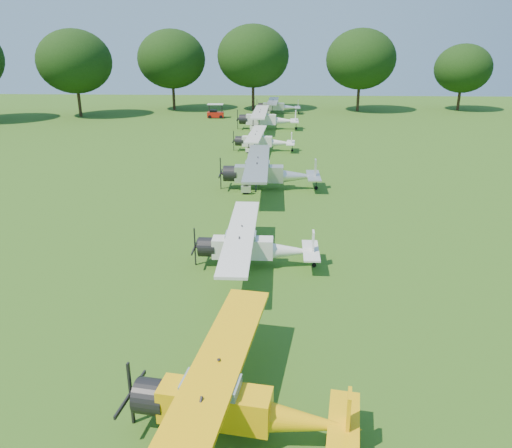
{
  "coord_description": "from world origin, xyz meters",
  "views": [
    {
      "loc": [
        2.25,
        -23.97,
        10.33
      ],
      "look_at": [
        1.07,
        0.3,
        1.4
      ],
      "focal_mm": 35.0,
      "sensor_mm": 36.0,
      "label": 1
    }
  ],
  "objects_px": {
    "aircraft_3": "(252,245)",
    "aircraft_7": "(277,105)",
    "aircraft_6": "(266,118)",
    "aircraft_4": "(267,171)",
    "aircraft_5": "(262,140)",
    "aircraft_2": "(232,402)",
    "golf_cart": "(215,113)"
  },
  "relations": [
    {
      "from": "aircraft_2",
      "to": "aircraft_4",
      "type": "distance_m",
      "value": 24.73
    },
    {
      "from": "aircraft_7",
      "to": "golf_cart",
      "type": "bearing_deg",
      "value": -149.2
    },
    {
      "from": "aircraft_7",
      "to": "aircraft_6",
      "type": "bearing_deg",
      "value": -93.78
    },
    {
      "from": "aircraft_4",
      "to": "aircraft_2",
      "type": "bearing_deg",
      "value": -91.09
    },
    {
      "from": "aircraft_3",
      "to": "aircraft_7",
      "type": "xyz_separation_m",
      "value": [
        0.7,
        54.71,
        0.1
      ]
    },
    {
      "from": "aircraft_4",
      "to": "aircraft_5",
      "type": "bearing_deg",
      "value": 93.05
    },
    {
      "from": "aircraft_3",
      "to": "aircraft_4",
      "type": "xyz_separation_m",
      "value": [
        0.31,
        13.5,
        0.25
      ]
    },
    {
      "from": "aircraft_6",
      "to": "golf_cart",
      "type": "xyz_separation_m",
      "value": [
        -7.5,
        9.45,
        -0.75
      ]
    },
    {
      "from": "golf_cart",
      "to": "aircraft_6",
      "type": "bearing_deg",
      "value": -53.56
    },
    {
      "from": "aircraft_3",
      "to": "golf_cart",
      "type": "distance_m",
      "value": 50.39
    },
    {
      "from": "aircraft_5",
      "to": "aircraft_7",
      "type": "height_order",
      "value": "aircraft_7"
    },
    {
      "from": "aircraft_3",
      "to": "aircraft_6",
      "type": "bearing_deg",
      "value": 90.95
    },
    {
      "from": "aircraft_4",
      "to": "aircraft_7",
      "type": "relative_size",
      "value": 1.11
    },
    {
      "from": "aircraft_4",
      "to": "aircraft_7",
      "type": "distance_m",
      "value": 41.21
    },
    {
      "from": "aircraft_2",
      "to": "aircraft_6",
      "type": "height_order",
      "value": "aircraft_6"
    },
    {
      "from": "aircraft_6",
      "to": "aircraft_2",
      "type": "bearing_deg",
      "value": -88.42
    },
    {
      "from": "aircraft_4",
      "to": "golf_cart",
      "type": "bearing_deg",
      "value": 102.43
    },
    {
      "from": "aircraft_5",
      "to": "golf_cart",
      "type": "bearing_deg",
      "value": 111.11
    },
    {
      "from": "aircraft_3",
      "to": "aircraft_4",
      "type": "relative_size",
      "value": 0.82
    },
    {
      "from": "aircraft_7",
      "to": "golf_cart",
      "type": "relative_size",
      "value": 4.49
    },
    {
      "from": "aircraft_3",
      "to": "aircraft_7",
      "type": "relative_size",
      "value": 0.91
    },
    {
      "from": "aircraft_4",
      "to": "aircraft_5",
      "type": "relative_size",
      "value": 1.2
    },
    {
      "from": "aircraft_4",
      "to": "aircraft_7",
      "type": "height_order",
      "value": "aircraft_4"
    },
    {
      "from": "aircraft_2",
      "to": "aircraft_7",
      "type": "bearing_deg",
      "value": 97.91
    },
    {
      "from": "aircraft_4",
      "to": "golf_cart",
      "type": "xyz_separation_m",
      "value": [
        -8.37,
        36.23,
        -0.71
      ]
    },
    {
      "from": "aircraft_5",
      "to": "aircraft_2",
      "type": "bearing_deg",
      "value": -86.32
    },
    {
      "from": "aircraft_3",
      "to": "aircraft_7",
      "type": "height_order",
      "value": "aircraft_7"
    },
    {
      "from": "aircraft_5",
      "to": "aircraft_7",
      "type": "distance_m",
      "value": 27.57
    },
    {
      "from": "aircraft_7",
      "to": "aircraft_3",
      "type": "bearing_deg",
      "value": -89.49
    },
    {
      "from": "aircraft_2",
      "to": "aircraft_5",
      "type": "height_order",
      "value": "aircraft_2"
    },
    {
      "from": "aircraft_3",
      "to": "aircraft_2",
      "type": "bearing_deg",
      "value": -89.41
    },
    {
      "from": "aircraft_6",
      "to": "aircraft_5",
      "type": "bearing_deg",
      "value": -89.12
    }
  ]
}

